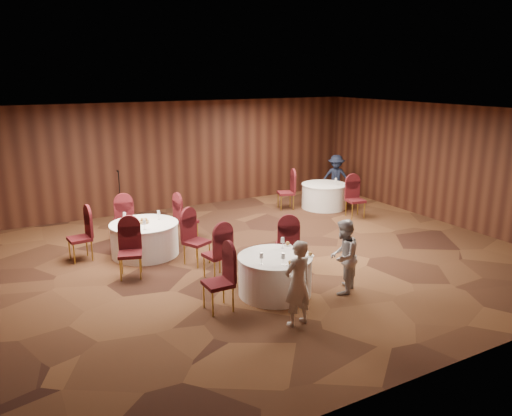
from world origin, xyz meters
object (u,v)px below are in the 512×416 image
woman_a (298,283)px  woman_b (343,257)px  table_main (275,275)px  man_c (336,177)px  table_right (324,196)px  mic_stand (121,210)px  table_left (145,239)px

woman_a → woman_b: size_ratio=1.02×
woman_a → woman_b: bearing=-164.3°
table_main → woman_b: size_ratio=0.98×
man_c → table_right: bearing=-107.2°
mic_stand → table_main: bearing=-76.3°
table_main → mic_stand: mic_stand is taller
table_main → table_left: same height
woman_a → man_c: size_ratio=0.99×
table_right → man_c: size_ratio=0.94×
table_main → woman_b: (1.15, -0.54, 0.33)m
table_right → woman_a: size_ratio=0.95×
woman_b → woman_a: bearing=-13.8°
man_c → table_left: bearing=-125.9°
table_right → woman_a: 7.49m
table_main → mic_stand: bearing=103.7°
table_main → woman_b: woman_b is taller
woman_a → table_main: bearing=-111.9°
table_main → table_left: bearing=115.0°
table_right → woman_b: woman_b is taller
mic_stand → woman_b: (2.54, -6.25, 0.27)m
table_right → woman_a: bearing=-129.7°
table_main → woman_b: 1.31m
mic_stand → woman_a: mic_stand is taller
table_main → table_left: size_ratio=0.90×
table_main → table_right: 6.41m
table_right → table_main: bearing=-134.5°
woman_b → table_right: bearing=-161.0°
table_left → woman_a: woman_a is taller
woman_a → woman_b: woman_a is taller
mic_stand → table_left: bearing=-92.3°
table_left → mic_stand: size_ratio=1.01×
woman_a → woman_b: (1.43, 0.64, -0.02)m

